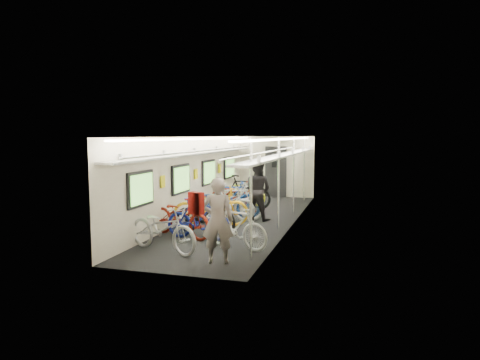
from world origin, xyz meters
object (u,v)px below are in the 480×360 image
Objects in this scene: bicycle_1 at (199,219)px; bicycle_0 at (163,228)px; passenger_near at (218,220)px; passenger_mid at (257,190)px; backpack at (196,203)px.

bicycle_0 is at bearing 166.62° from bicycle_1.
passenger_near is (1.04, -1.66, 0.34)m from bicycle_1.
bicycle_1 is at bearing 83.67° from passenger_mid.
bicycle_0 reaches higher than bicycle_1.
bicycle_1 is 2.74m from passenger_mid.
passenger_near is (1.38, -0.45, 0.33)m from bicycle_0.
backpack is at bearing -157.23° from bicycle_1.
bicycle_1 is 2.73m from backpack.
backpack is at bearing 101.93° from passenger_mid.
backpack reaches higher than bicycle_0.
passenger_mid is (1.11, 3.81, 0.37)m from bicycle_0.
passenger_mid is at bearing 115.46° from backpack.
bicycle_1 is 4.28× the size of backpack.
passenger_near is at bearing -145.83° from bicycle_1.
bicycle_0 is at bearing -32.07° from passenger_near.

